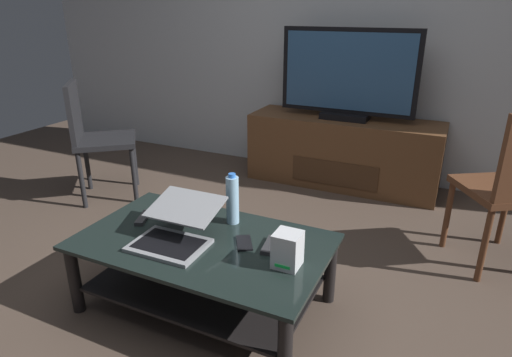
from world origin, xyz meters
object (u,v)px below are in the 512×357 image
at_px(water_bottle_near, 232,200).
at_px(cell_phone, 244,243).
at_px(coffee_table, 204,261).
at_px(side_chair, 94,134).
at_px(router_box, 288,250).
at_px(television, 348,76).
at_px(soundbar_remote, 143,218).
at_px(laptop, 176,229).
at_px(tv_remote, 269,245).
at_px(media_cabinet, 343,152).

bearing_deg(water_bottle_near, cell_phone, -48.59).
height_order(coffee_table, side_chair, side_chair).
height_order(router_box, cell_phone, router_box).
xyz_separation_m(television, router_box, (0.27, -1.94, -0.46)).
bearing_deg(television, soundbar_remote, -107.53).
xyz_separation_m(coffee_table, router_box, (0.45, -0.03, 0.20)).
relative_size(side_chair, laptop, 2.20).
bearing_deg(water_bottle_near, tv_remote, -28.67).
bearing_deg(tv_remote, router_box, -48.56).
relative_size(router_box, tv_remote, 1.00).
distance_m(coffee_table, media_cabinet, 1.94).
bearing_deg(router_box, water_bottle_near, 147.42).
relative_size(cell_phone, soundbar_remote, 0.88).
distance_m(television, soundbar_remote, 2.02).
height_order(media_cabinet, laptop, media_cabinet).
relative_size(coffee_table, tv_remote, 7.58).
distance_m(router_box, cell_phone, 0.28).
bearing_deg(laptop, soundbar_remote, 158.86).
bearing_deg(laptop, water_bottle_near, 61.90).
distance_m(side_chair, soundbar_remote, 1.34).
bearing_deg(television, router_box, -82.17).
relative_size(coffee_table, television, 1.12).
relative_size(side_chair, cell_phone, 6.56).
xyz_separation_m(coffee_table, cell_phone, (0.20, 0.05, 0.12)).
distance_m(side_chair, cell_phone, 1.86).
xyz_separation_m(laptop, water_bottle_near, (0.15, 0.29, 0.07)).
xyz_separation_m(laptop, tv_remote, (0.43, 0.14, -0.05)).
relative_size(cell_phone, tv_remote, 0.88).
bearing_deg(cell_phone, television, 58.65).
bearing_deg(television, coffee_table, -95.54).
bearing_deg(laptop, media_cabinet, 81.57).
xyz_separation_m(cell_phone, tv_remote, (0.12, 0.03, 0.01)).
bearing_deg(media_cabinet, cell_phone, -89.59).
relative_size(coffee_table, soundbar_remote, 7.58).
xyz_separation_m(router_box, tv_remote, (-0.13, 0.11, -0.07)).
relative_size(water_bottle_near, cell_phone, 1.95).
relative_size(media_cabinet, television, 1.45).
xyz_separation_m(side_chair, water_bottle_near, (1.53, -0.60, -0.01)).
height_order(tv_remote, soundbar_remote, same).
height_order(media_cabinet, router_box, media_cabinet).
xyz_separation_m(coffee_table, media_cabinet, (0.18, 1.93, 0.02)).
xyz_separation_m(television, tv_remote, (0.13, -1.83, -0.53)).
relative_size(laptop, cell_phone, 2.98).
relative_size(side_chair, soundbar_remote, 5.74).
bearing_deg(television, water_bottle_near, -94.80).
height_order(media_cabinet, water_bottle_near, water_bottle_near).
bearing_deg(water_bottle_near, laptop, -118.10).
bearing_deg(side_chair, soundbar_remote, -35.50).
distance_m(router_box, tv_remote, 0.19).
bearing_deg(laptop, television, 81.48).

